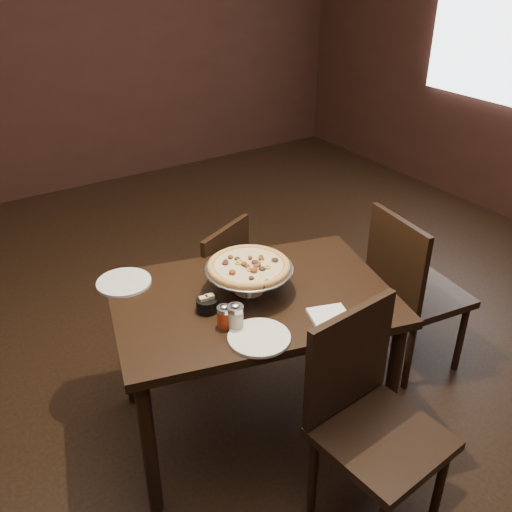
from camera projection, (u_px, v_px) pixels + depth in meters
room at (286, 145)px, 2.07m from camera, size 6.04×7.04×2.84m
dining_table at (253, 314)px, 2.47m from camera, size 1.33×1.05×0.73m
pizza_stand at (249, 266)px, 2.38m from camera, size 0.38×0.38×0.16m
parmesan_shaker at (235, 316)px, 2.19m from camera, size 0.06×0.06×0.11m
pepper_flake_shaker at (224, 316)px, 2.20m from camera, size 0.06×0.06×0.10m
packet_caddy at (207, 304)px, 2.31m from camera, size 0.09×0.09×0.07m
napkin_stack at (330, 318)px, 2.26m from camera, size 0.19×0.19×0.02m
plate_left at (124, 282)px, 2.50m from camera, size 0.24×0.24×0.01m
plate_near at (259, 338)px, 2.16m from camera, size 0.24×0.24×0.01m
serving_spatula at (269, 280)px, 2.30m from camera, size 0.17×0.17×0.02m
chair_far at (211, 285)px, 3.03m from camera, size 0.50×0.50×0.81m
chair_near at (369, 415)px, 2.13m from camera, size 0.47×0.47×0.91m
chair_side at (410, 287)px, 2.92m from camera, size 0.47×0.47×0.91m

